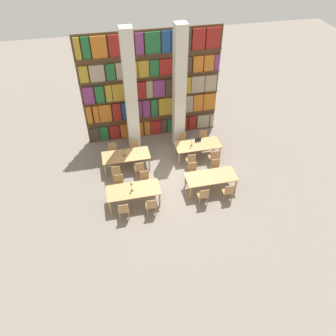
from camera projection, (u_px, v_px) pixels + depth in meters
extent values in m
plane|color=gray|center=(167.00, 177.00, 15.14)|extent=(40.00, 40.00, 0.00)
cube|color=brown|center=(151.00, 87.00, 16.03)|extent=(6.82, 0.06, 5.50)
cube|color=brown|center=(153.00, 133.00, 17.83)|extent=(6.82, 0.35, 0.03)
cube|color=#47382D|center=(95.00, 134.00, 17.03)|extent=(0.48, 0.20, 0.79)
cube|color=#236B38|center=(104.00, 133.00, 17.11)|extent=(0.41, 0.20, 0.79)
cube|color=maroon|center=(115.00, 132.00, 17.20)|extent=(0.52, 0.20, 0.79)
cube|color=orange|center=(126.00, 130.00, 17.30)|extent=(0.57, 0.20, 0.79)
cube|color=orange|center=(138.00, 129.00, 17.40)|extent=(0.58, 0.20, 0.79)
cube|color=orange|center=(147.00, 128.00, 17.48)|extent=(0.30, 0.20, 0.79)
cube|color=maroon|center=(155.00, 127.00, 17.55)|extent=(0.54, 0.20, 0.79)
cube|color=#47382D|center=(164.00, 126.00, 17.63)|extent=(0.32, 0.20, 0.79)
cube|color=#236B38|center=(170.00, 125.00, 17.68)|extent=(0.27, 0.20, 0.79)
cube|color=#84387A|center=(177.00, 124.00, 17.75)|extent=(0.49, 0.20, 0.79)
cube|color=maroon|center=(185.00, 123.00, 17.82)|extent=(0.26, 0.20, 0.79)
cube|color=maroon|center=(192.00, 122.00, 17.88)|extent=(0.42, 0.20, 0.79)
cube|color=tan|center=(203.00, 121.00, 17.98)|extent=(0.66, 0.20, 0.79)
cube|color=tan|center=(211.00, 120.00, 18.06)|extent=(0.19, 0.20, 0.79)
cube|color=brown|center=(153.00, 115.00, 17.10)|extent=(6.82, 0.35, 0.03)
cube|color=orange|center=(89.00, 115.00, 16.24)|extent=(0.26, 0.20, 0.96)
cube|color=orange|center=(96.00, 114.00, 16.29)|extent=(0.25, 0.20, 0.96)
cube|color=orange|center=(105.00, 113.00, 16.37)|extent=(0.60, 0.20, 0.96)
cube|color=maroon|center=(117.00, 111.00, 16.46)|extent=(0.41, 0.20, 0.96)
cube|color=navy|center=(127.00, 110.00, 16.54)|extent=(0.51, 0.20, 0.96)
cube|color=#84387A|center=(137.00, 109.00, 16.63)|extent=(0.42, 0.20, 0.96)
cube|color=#84387A|center=(146.00, 108.00, 16.70)|extent=(0.37, 0.20, 0.96)
cube|color=#236B38|center=(154.00, 107.00, 16.77)|extent=(0.33, 0.20, 0.96)
cube|color=#B7932D|center=(165.00, 106.00, 16.86)|extent=(0.69, 0.20, 0.96)
cube|color=orange|center=(177.00, 105.00, 16.97)|extent=(0.50, 0.20, 0.96)
cube|color=tan|center=(187.00, 104.00, 17.06)|extent=(0.55, 0.20, 0.96)
cube|color=orange|center=(198.00, 102.00, 17.15)|extent=(0.52, 0.20, 0.96)
cube|color=orange|center=(209.00, 101.00, 17.25)|extent=(0.64, 0.20, 0.96)
cube|color=brown|center=(152.00, 97.00, 16.38)|extent=(6.82, 0.35, 0.03)
cube|color=#84387A|center=(88.00, 95.00, 15.57)|extent=(0.50, 0.20, 0.87)
cube|color=#236B38|center=(100.00, 94.00, 15.65)|extent=(0.41, 0.20, 0.87)
cube|color=#B7932D|center=(109.00, 93.00, 15.72)|extent=(0.30, 0.20, 0.87)
cube|color=#B7932D|center=(119.00, 92.00, 15.80)|extent=(0.65, 0.20, 0.87)
cube|color=tan|center=(132.00, 91.00, 15.90)|extent=(0.41, 0.20, 0.87)
cube|color=maroon|center=(141.00, 90.00, 15.98)|extent=(0.46, 0.20, 0.87)
cube|color=tan|center=(149.00, 89.00, 16.04)|extent=(0.31, 0.20, 0.87)
cube|color=#84387A|center=(159.00, 88.00, 16.12)|extent=(0.59, 0.20, 0.87)
cube|color=#47382D|center=(171.00, 87.00, 16.22)|extent=(0.57, 0.20, 0.87)
cube|color=#B7932D|center=(184.00, 85.00, 16.33)|extent=(0.67, 0.20, 0.87)
cube|color=tan|center=(198.00, 84.00, 16.44)|extent=(0.67, 0.20, 0.87)
cube|color=tan|center=(210.00, 83.00, 16.55)|extent=(0.59, 0.20, 0.87)
cube|color=brown|center=(151.00, 76.00, 15.66)|extent=(6.82, 0.35, 0.03)
cube|color=#B7932D|center=(84.00, 74.00, 14.86)|extent=(0.40, 0.20, 0.80)
cube|color=tan|center=(97.00, 73.00, 14.96)|extent=(0.68, 0.20, 0.80)
cube|color=#236B38|center=(110.00, 72.00, 15.06)|extent=(0.40, 0.20, 0.80)
cube|color=tan|center=(120.00, 71.00, 15.13)|extent=(0.33, 0.20, 0.80)
cube|color=#B7932D|center=(131.00, 70.00, 15.21)|extent=(0.61, 0.20, 0.80)
cube|color=#B7932D|center=(143.00, 69.00, 15.31)|extent=(0.50, 0.20, 0.80)
cube|color=#236B38|center=(154.00, 68.00, 15.39)|extent=(0.44, 0.20, 0.80)
cube|color=maroon|center=(165.00, 67.00, 15.48)|extent=(0.62, 0.20, 0.80)
cube|color=tan|center=(175.00, 66.00, 15.55)|extent=(0.26, 0.20, 0.80)
cube|color=#47382D|center=(185.00, 65.00, 15.63)|extent=(0.62, 0.20, 0.80)
cube|color=orange|center=(198.00, 64.00, 15.74)|extent=(0.50, 0.20, 0.80)
cube|color=orange|center=(209.00, 63.00, 15.83)|extent=(0.49, 0.20, 0.80)
cube|color=#84387A|center=(217.00, 62.00, 15.89)|extent=(0.24, 0.20, 0.80)
cube|color=brown|center=(150.00, 53.00, 14.94)|extent=(6.82, 0.35, 0.03)
cube|color=#B7932D|center=(77.00, 48.00, 14.07)|extent=(0.26, 0.20, 0.97)
cube|color=#236B38|center=(86.00, 48.00, 14.13)|extent=(0.34, 0.20, 0.97)
cube|color=orange|center=(99.00, 47.00, 14.22)|extent=(0.67, 0.20, 0.97)
cube|color=maroon|center=(114.00, 45.00, 14.33)|extent=(0.53, 0.20, 0.97)
cube|color=orange|center=(128.00, 44.00, 14.43)|extent=(0.50, 0.20, 0.97)
cube|color=#84387A|center=(139.00, 44.00, 14.51)|extent=(0.37, 0.20, 0.97)
cube|color=#236B38|center=(152.00, 42.00, 14.61)|extent=(0.69, 0.20, 0.97)
cube|color=navy|center=(166.00, 41.00, 14.70)|extent=(0.41, 0.20, 0.97)
cube|color=navy|center=(177.00, 40.00, 14.79)|extent=(0.60, 0.20, 0.97)
cube|color=#47382D|center=(188.00, 40.00, 14.87)|extent=(0.26, 0.20, 0.97)
cube|color=maroon|center=(198.00, 39.00, 14.95)|extent=(0.60, 0.20, 0.97)
cube|color=maroon|center=(213.00, 38.00, 15.06)|extent=(0.65, 0.20, 0.97)
cube|color=silver|center=(131.00, 95.00, 14.90)|extent=(0.55, 0.55, 6.00)
cube|color=silver|center=(179.00, 90.00, 15.27)|extent=(0.55, 0.55, 6.00)
cube|color=tan|center=(133.00, 190.00, 13.48)|extent=(2.20, 0.97, 0.04)
cylinder|color=tan|center=(110.00, 207.00, 13.26)|extent=(0.07, 0.07, 0.70)
cylinder|color=tan|center=(160.00, 200.00, 13.59)|extent=(0.07, 0.07, 0.70)
cylinder|color=tan|center=(109.00, 193.00, 13.85)|extent=(0.07, 0.07, 0.70)
cylinder|color=tan|center=(156.00, 186.00, 14.19)|extent=(0.07, 0.07, 0.70)
cylinder|color=tan|center=(119.00, 211.00, 13.30)|extent=(0.04, 0.04, 0.43)
cylinder|color=tan|center=(128.00, 209.00, 13.36)|extent=(0.04, 0.04, 0.43)
cylinder|color=tan|center=(120.00, 217.00, 13.05)|extent=(0.04, 0.04, 0.43)
cylinder|color=tan|center=(129.00, 215.00, 13.11)|extent=(0.04, 0.04, 0.43)
cube|color=tan|center=(123.00, 209.00, 13.05)|extent=(0.42, 0.40, 0.04)
cube|color=tan|center=(123.00, 209.00, 12.77)|extent=(0.40, 0.03, 0.42)
cylinder|color=tan|center=(125.00, 191.00, 14.15)|extent=(0.04, 0.04, 0.43)
cylinder|color=tan|center=(116.00, 192.00, 14.09)|extent=(0.04, 0.04, 0.43)
cylinder|color=tan|center=(124.00, 186.00, 14.40)|extent=(0.04, 0.04, 0.43)
cylinder|color=tan|center=(116.00, 187.00, 14.34)|extent=(0.04, 0.04, 0.43)
cube|color=tan|center=(120.00, 185.00, 14.09)|extent=(0.42, 0.40, 0.04)
cube|color=tan|center=(119.00, 178.00, 14.08)|extent=(0.40, 0.03, 0.42)
cylinder|color=tan|center=(146.00, 206.00, 13.48)|extent=(0.04, 0.04, 0.43)
cylinder|color=tan|center=(155.00, 205.00, 13.54)|extent=(0.04, 0.04, 0.43)
cylinder|color=tan|center=(147.00, 212.00, 13.23)|extent=(0.04, 0.04, 0.43)
cylinder|color=tan|center=(156.00, 211.00, 13.29)|extent=(0.04, 0.04, 0.43)
cube|color=tan|center=(151.00, 205.00, 13.23)|extent=(0.42, 0.40, 0.04)
cube|color=tan|center=(151.00, 204.00, 12.95)|extent=(0.40, 0.03, 0.42)
cylinder|color=tan|center=(150.00, 187.00, 14.33)|extent=(0.04, 0.04, 0.43)
cylinder|color=tan|center=(142.00, 189.00, 14.27)|extent=(0.04, 0.04, 0.43)
cylinder|color=tan|center=(149.00, 182.00, 14.58)|extent=(0.04, 0.04, 0.43)
cylinder|color=tan|center=(141.00, 183.00, 14.52)|extent=(0.04, 0.04, 0.43)
cube|color=tan|center=(145.00, 181.00, 14.27)|extent=(0.42, 0.40, 0.04)
cube|color=tan|center=(144.00, 175.00, 14.26)|extent=(0.40, 0.03, 0.42)
cylinder|color=brown|center=(132.00, 190.00, 13.43)|extent=(0.14, 0.14, 0.01)
cylinder|color=brown|center=(132.00, 187.00, 13.31)|extent=(0.02, 0.02, 0.35)
cone|color=brown|center=(131.00, 184.00, 13.17)|extent=(0.11, 0.11, 0.07)
cube|color=tan|center=(211.00, 177.00, 14.10)|extent=(2.20, 0.97, 0.04)
cylinder|color=tan|center=(190.00, 193.00, 13.88)|extent=(0.07, 0.07, 0.70)
cylinder|color=tan|center=(236.00, 186.00, 14.21)|extent=(0.07, 0.07, 0.70)
cylinder|color=tan|center=(185.00, 180.00, 14.48)|extent=(0.07, 0.07, 0.70)
cylinder|color=tan|center=(229.00, 174.00, 14.81)|extent=(0.07, 0.07, 0.70)
cylinder|color=tan|center=(197.00, 196.00, 13.91)|extent=(0.04, 0.04, 0.43)
cylinder|color=tan|center=(205.00, 195.00, 13.97)|extent=(0.04, 0.04, 0.43)
cylinder|color=tan|center=(199.00, 202.00, 13.66)|extent=(0.04, 0.04, 0.43)
cylinder|color=tan|center=(207.00, 201.00, 13.72)|extent=(0.04, 0.04, 0.43)
cube|color=tan|center=(202.00, 195.00, 13.66)|extent=(0.42, 0.40, 0.04)
cube|color=tan|center=(204.00, 194.00, 13.38)|extent=(0.40, 0.03, 0.42)
cylinder|color=tan|center=(198.00, 178.00, 14.76)|extent=(0.04, 0.04, 0.43)
cylinder|color=tan|center=(190.00, 180.00, 14.70)|extent=(0.04, 0.04, 0.43)
cylinder|color=tan|center=(196.00, 174.00, 15.01)|extent=(0.04, 0.04, 0.43)
cylinder|color=tan|center=(188.00, 175.00, 14.95)|extent=(0.04, 0.04, 0.43)
cube|color=tan|center=(193.00, 173.00, 14.70)|extent=(0.42, 0.40, 0.04)
cube|color=tan|center=(192.00, 166.00, 14.69)|extent=(0.40, 0.03, 0.42)
cylinder|color=tan|center=(221.00, 192.00, 14.09)|extent=(0.04, 0.04, 0.43)
cylinder|color=tan|center=(229.00, 191.00, 14.15)|extent=(0.04, 0.04, 0.43)
cylinder|color=tan|center=(224.00, 198.00, 13.84)|extent=(0.04, 0.04, 0.43)
cylinder|color=tan|center=(232.00, 197.00, 13.90)|extent=(0.04, 0.04, 0.43)
cube|color=tan|center=(227.00, 191.00, 13.84)|extent=(0.42, 0.40, 0.04)
cube|color=tan|center=(229.00, 190.00, 13.55)|extent=(0.40, 0.03, 0.42)
cylinder|color=tan|center=(221.00, 175.00, 14.94)|extent=(0.04, 0.04, 0.43)
cylinder|color=tan|center=(213.00, 176.00, 14.88)|extent=(0.04, 0.04, 0.43)
cylinder|color=tan|center=(218.00, 170.00, 15.19)|extent=(0.04, 0.04, 0.43)
cylinder|color=tan|center=(211.00, 171.00, 15.13)|extent=(0.04, 0.04, 0.43)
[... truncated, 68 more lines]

